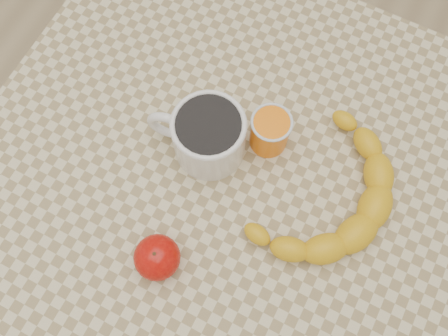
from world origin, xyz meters
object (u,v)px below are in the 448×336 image
at_px(coffee_mug, 207,135).
at_px(banana, 326,196).
at_px(table, 224,188).
at_px(orange_juice_glass, 270,131).
at_px(apple, 157,257).

distance_m(coffee_mug, banana, 0.20).
relative_size(table, orange_juice_glass, 10.76).
relative_size(orange_juice_glass, apple, 0.89).
height_order(apple, banana, apple).
distance_m(table, coffee_mug, 0.15).
height_order(table, banana, banana).
xyz_separation_m(orange_juice_glass, banana, (0.12, -0.05, -0.01)).
distance_m(coffee_mug, orange_juice_glass, 0.10).
distance_m(table, apple, 0.20).
bearing_deg(orange_juice_glass, apple, -103.58).
bearing_deg(table, orange_juice_glass, 64.24).
relative_size(table, coffee_mug, 4.88).
distance_m(coffee_mug, apple, 0.19).
height_order(coffee_mug, orange_juice_glass, coffee_mug).
distance_m(orange_juice_glass, apple, 0.25).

